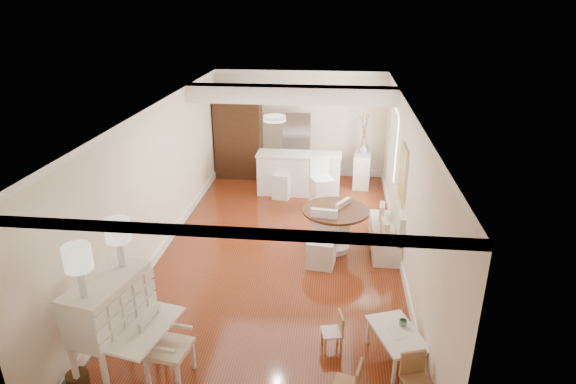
% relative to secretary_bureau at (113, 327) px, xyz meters
% --- Properties ---
extents(room, '(9.00, 9.04, 2.82)m').
position_rel_secretary_bureau_xyz_m(room, '(1.74, 3.60, 1.28)').
color(room, maroon).
rests_on(room, ground).
extents(secretary_bureau, '(1.31, 1.32, 1.41)m').
position_rel_secretary_bureau_xyz_m(secretary_bureau, '(0.00, 0.00, 0.00)').
color(secretary_bureau, white).
rests_on(secretary_bureau, ground).
extents(gustavian_armchair, '(0.62, 0.62, 0.94)m').
position_rel_secretary_bureau_xyz_m(gustavian_armchair, '(0.71, -0.01, -0.23)').
color(gustavian_armchair, silver).
rests_on(gustavian_armchair, ground).
extents(wicker_basket, '(0.29, 0.29, 0.27)m').
position_rel_secretary_bureau_xyz_m(wicker_basket, '(-0.35, -0.38, -0.57)').
color(wicker_basket, '#4A2F17').
rests_on(wicker_basket, ground).
extents(kids_table, '(0.82, 1.03, 0.45)m').
position_rel_secretary_bureau_xyz_m(kids_table, '(3.60, 0.61, -0.48)').
color(kids_table, white).
rests_on(kids_table, ground).
extents(kids_chair_b, '(0.33, 0.33, 0.58)m').
position_rel_secretary_bureau_xyz_m(kids_chair_b, '(2.74, 0.74, -0.41)').
color(kids_chair_b, tan).
rests_on(kids_chair_b, ground).
extents(kids_chair_c, '(0.41, 0.41, 0.66)m').
position_rel_secretary_bureau_xyz_m(kids_chair_c, '(3.76, -0.12, -0.37)').
color(kids_chair_c, '#9B7146').
rests_on(kids_chair_c, ground).
extents(banquette, '(0.52, 1.60, 0.98)m').
position_rel_secretary_bureau_xyz_m(banquette, '(3.69, 3.78, -0.21)').
color(banquette, silver).
rests_on(banquette, ground).
extents(dining_table, '(1.52, 1.52, 0.85)m').
position_rel_secretary_bureau_xyz_m(dining_table, '(2.73, 3.58, -0.28)').
color(dining_table, '#4B2818').
rests_on(dining_table, ground).
extents(slip_chair_near, '(0.54, 0.56, 1.01)m').
position_rel_secretary_bureau_xyz_m(slip_chair_near, '(2.50, 2.99, -0.20)').
color(slip_chair_near, white).
rests_on(slip_chair_near, ground).
extents(slip_chair_far, '(0.64, 0.64, 0.96)m').
position_rel_secretary_bureau_xyz_m(slip_chair_far, '(2.69, 3.86, -0.22)').
color(slip_chair_far, silver).
rests_on(slip_chair_far, ground).
extents(breakfast_counter, '(2.05, 0.65, 1.03)m').
position_rel_secretary_bureau_xyz_m(breakfast_counter, '(1.80, 6.38, -0.19)').
color(breakfast_counter, white).
rests_on(breakfast_counter, ground).
extents(bar_stool_left, '(0.46, 0.46, 0.98)m').
position_rel_secretary_bureau_xyz_m(bar_stool_left, '(1.42, 6.05, -0.21)').
color(bar_stool_left, white).
rests_on(bar_stool_left, ground).
extents(bar_stool_right, '(0.61, 0.61, 1.17)m').
position_rel_secretary_bureau_xyz_m(bar_stool_right, '(2.40, 5.52, -0.12)').
color(bar_stool_right, white).
rests_on(bar_stool_right, ground).
extents(pantry_cabinet, '(1.20, 0.60, 2.30)m').
position_rel_secretary_bureau_xyz_m(pantry_cabinet, '(0.10, 7.46, 0.45)').
color(pantry_cabinet, '#381E11').
rests_on(pantry_cabinet, ground).
extents(fridge, '(0.75, 0.65, 1.80)m').
position_rel_secretary_bureau_xyz_m(fridge, '(2.00, 7.43, 0.20)').
color(fridge, silver).
rests_on(fridge, ground).
extents(sideboard, '(0.48, 0.94, 0.87)m').
position_rel_secretary_bureau_xyz_m(sideboard, '(3.37, 7.13, -0.27)').
color(sideboard, beige).
rests_on(sideboard, ground).
extents(pencil_cup, '(0.12, 0.12, 0.09)m').
position_rel_secretary_bureau_xyz_m(pencil_cup, '(3.68, 0.76, -0.21)').
color(pencil_cup, '#58985C').
rests_on(pencil_cup, kids_table).
extents(branch_vase, '(0.23, 0.23, 0.22)m').
position_rel_secretary_bureau_xyz_m(branch_vase, '(3.37, 7.15, 0.28)').
color(branch_vase, white).
rests_on(branch_vase, sideboard).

